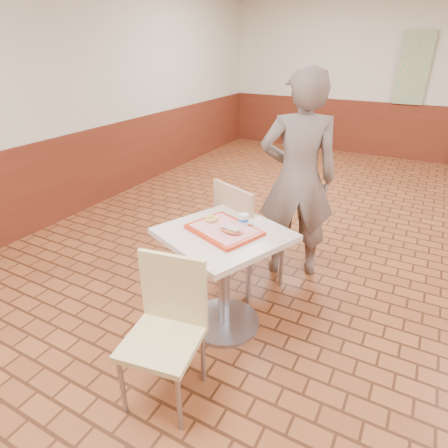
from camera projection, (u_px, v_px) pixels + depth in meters
The scene contains 10 objects.
wainscot_band at pixel (419, 266), 2.80m from camera, with size 8.00×10.00×1.00m.
promo_poster at pixel (414, 68), 6.47m from camera, with size 0.50×0.03×1.20m, color gray.
main_table at pixel (224, 264), 2.73m from camera, with size 0.77×0.77×0.82m.
chair_main_front at pixel (167, 323), 2.21m from camera, with size 0.49×0.49×0.92m.
chair_main_back at pixel (244, 233), 3.16m from camera, with size 0.61×0.61×1.00m.
customer at pixel (298, 179), 3.28m from camera, with size 0.68×0.45×1.86m, color #6D5D54.
serving_tray at pixel (224, 230), 2.61m from camera, with size 0.46×0.36×0.03m.
ring_donut at pixel (211, 219), 2.70m from camera, with size 0.09×0.09×0.03m, color gold.
long_john_donut at pixel (230, 230), 2.53m from camera, with size 0.16×0.09×0.05m.
paper_cup at pixel (243, 220), 2.62m from camera, with size 0.07×0.07×0.09m.
Camera 1 is at (-0.15, -2.78, 2.01)m, focal length 30.00 mm.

